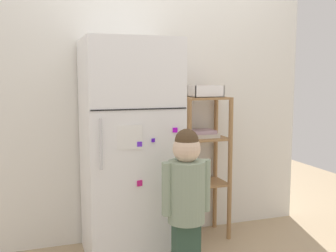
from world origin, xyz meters
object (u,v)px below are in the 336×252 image
(pantry_shelf_unit, at_px, (203,152))
(fruit_bin, at_px, (206,92))
(refrigerator, at_px, (130,150))
(child_standing, at_px, (186,191))

(pantry_shelf_unit, relative_size, fruit_bin, 4.70)
(refrigerator, height_order, child_standing, refrigerator)
(fruit_bin, bearing_deg, child_standing, -122.94)
(pantry_shelf_unit, distance_m, fruit_bin, 0.49)
(pantry_shelf_unit, height_order, fruit_bin, fruit_bin)
(refrigerator, relative_size, fruit_bin, 6.42)
(refrigerator, relative_size, child_standing, 1.58)
(child_standing, distance_m, fruit_bin, 1.00)
(refrigerator, xyz_separation_m, child_standing, (0.24, -0.54, -0.19))
(refrigerator, bearing_deg, child_standing, -66.17)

